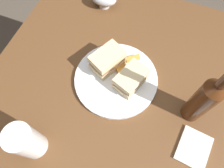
# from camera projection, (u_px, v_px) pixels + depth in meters

# --- Properties ---
(ground_plane) EXTENTS (6.00, 6.00, 0.00)m
(ground_plane) POSITION_uv_depth(u_px,v_px,m) (110.00, 137.00, 1.34)
(ground_plane) COLOR #4C4238
(dining_table) EXTENTS (1.04, 0.87, 0.70)m
(dining_table) POSITION_uv_depth(u_px,v_px,m) (110.00, 123.00, 1.02)
(dining_table) COLOR brown
(dining_table) RESTS_ON ground
(plate) EXTENTS (0.29, 0.29, 0.01)m
(plate) POSITION_uv_depth(u_px,v_px,m) (115.00, 79.00, 0.72)
(plate) COLOR white
(plate) RESTS_ON dining_table
(sandwich_half_left) EXTENTS (0.13, 0.10, 0.06)m
(sandwich_half_left) POSITION_uv_depth(u_px,v_px,m) (131.00, 79.00, 0.68)
(sandwich_half_left) COLOR beige
(sandwich_half_left) RESTS_ON plate
(sandwich_half_right) EXTENTS (0.13, 0.11, 0.07)m
(sandwich_half_right) POSITION_uv_depth(u_px,v_px,m) (107.00, 60.00, 0.70)
(sandwich_half_right) COLOR beige
(sandwich_half_right) RESTS_ON plate
(potato_wedge_front) EXTENTS (0.04, 0.04, 0.02)m
(potato_wedge_front) POSITION_uv_depth(u_px,v_px,m) (120.00, 69.00, 0.72)
(potato_wedge_front) COLOR gold
(potato_wedge_front) RESTS_ON plate
(potato_wedge_middle) EXTENTS (0.04, 0.05, 0.02)m
(potato_wedge_middle) POSITION_uv_depth(u_px,v_px,m) (133.00, 59.00, 0.74)
(potato_wedge_middle) COLOR gold
(potato_wedge_middle) RESTS_ON plate
(potato_wedge_back) EXTENTS (0.05, 0.04, 0.02)m
(potato_wedge_back) POSITION_uv_depth(u_px,v_px,m) (122.00, 64.00, 0.73)
(potato_wedge_back) COLOR #AD702D
(potato_wedge_back) RESTS_ON plate
(potato_wedge_left_edge) EXTENTS (0.04, 0.06, 0.02)m
(potato_wedge_left_edge) POSITION_uv_depth(u_px,v_px,m) (126.00, 75.00, 0.71)
(potato_wedge_left_edge) COLOR #AD702D
(potato_wedge_left_edge) RESTS_ON plate
(pint_glass) EXTENTS (0.08, 0.08, 0.15)m
(pint_glass) POSITION_uv_depth(u_px,v_px,m) (28.00, 142.00, 0.58)
(pint_glass) COLOR white
(pint_glass) RESTS_ON dining_table
(cider_bottle) EXTENTS (0.06, 0.06, 0.28)m
(cider_bottle) POSITION_uv_depth(u_px,v_px,m) (204.00, 100.00, 0.57)
(cider_bottle) COLOR #47230F
(cider_bottle) RESTS_ON dining_table
(napkin) EXTENTS (0.12, 0.10, 0.01)m
(napkin) POSITION_uv_depth(u_px,v_px,m) (194.00, 148.00, 0.63)
(napkin) COLOR silver
(napkin) RESTS_ON dining_table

